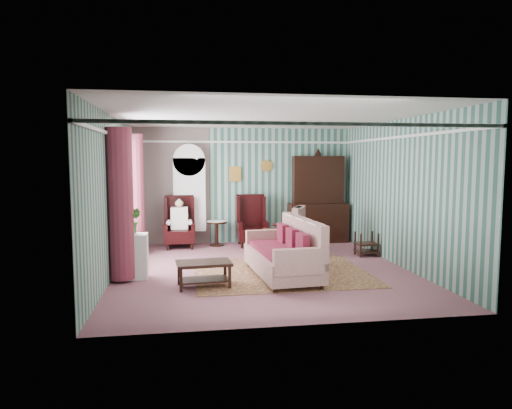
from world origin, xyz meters
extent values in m
plane|color=#7F4A57|center=(0.00, 0.00, 0.00)|extent=(6.00, 6.00, 0.00)
cube|color=#335C53|center=(0.00, 3.00, 1.45)|extent=(5.50, 0.02, 2.90)
cube|color=#335C53|center=(0.00, -3.00, 1.45)|extent=(5.50, 0.02, 2.90)
cube|color=#335C53|center=(-2.75, 0.00, 1.45)|extent=(0.02, 6.00, 2.90)
cube|color=#335C53|center=(2.75, 0.00, 1.45)|extent=(0.02, 6.00, 2.90)
cube|color=silver|center=(0.00, 0.00, 2.90)|extent=(5.50, 6.00, 0.02)
cube|color=#984D64|center=(-1.80, 2.99, 1.45)|extent=(1.90, 0.01, 2.90)
cube|color=white|center=(0.00, 0.00, 2.55)|extent=(5.50, 6.00, 0.05)
cube|color=white|center=(-2.72, 0.60, 1.55)|extent=(0.04, 1.50, 1.90)
cylinder|color=brown|center=(-2.55, -0.45, 1.35)|extent=(0.44, 0.44, 2.60)
cylinder|color=brown|center=(-2.55, 1.65, 1.35)|extent=(0.44, 0.44, 2.60)
cube|color=#CE8537|center=(-0.20, 2.97, 1.75)|extent=(0.30, 0.03, 0.38)
cube|color=white|center=(-1.35, 2.84, 1.12)|extent=(0.80, 0.28, 2.24)
cube|color=black|center=(1.90, 2.72, 1.18)|extent=(1.50, 0.56, 2.36)
cube|color=black|center=(-1.60, 2.45, 0.62)|extent=(0.76, 0.80, 1.25)
cube|color=black|center=(0.15, 2.45, 0.62)|extent=(0.76, 0.80, 1.25)
cylinder|color=black|center=(-0.70, 2.60, 0.30)|extent=(0.50, 0.50, 0.60)
cube|color=black|center=(2.47, 0.90, 0.27)|extent=(0.45, 0.38, 0.54)
cube|color=silver|center=(-2.40, -0.30, 0.40)|extent=(0.55, 0.35, 0.80)
cube|color=#501A1F|center=(0.30, -0.30, 0.01)|extent=(3.20, 2.60, 0.01)
cube|color=beige|center=(0.25, -0.60, 0.46)|extent=(1.21, 2.21, 0.93)
cube|color=#B8B08F|center=(0.70, 1.29, 0.52)|extent=(1.08, 1.14, 1.03)
cube|color=black|center=(-1.16, -1.02, 0.21)|extent=(0.94, 0.62, 0.42)
imported|color=#224816|center=(-2.45, -0.44, 0.99)|extent=(0.38, 0.34, 0.38)
imported|color=#205A1C|center=(-2.37, -0.20, 1.03)|extent=(0.29, 0.25, 0.46)
imported|color=#20561A|center=(-2.43, -0.28, 0.98)|extent=(0.21, 0.21, 0.35)
camera|label=1|loc=(-1.44, -8.48, 2.11)|focal=32.00mm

